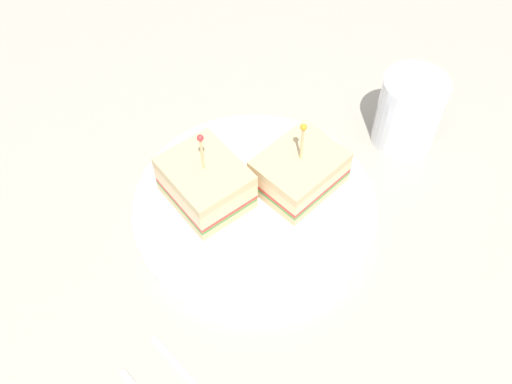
{
  "coord_description": "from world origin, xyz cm",
  "views": [
    {
      "loc": [
        -36.97,
        0.16,
        53.05
      ],
      "look_at": [
        0.0,
        0.0,
        3.21
      ],
      "focal_mm": 40.44,
      "sensor_mm": 36.0,
      "label": 1
    }
  ],
  "objects_px": {
    "plate": "(256,206)",
    "drink_glass": "(409,115)",
    "sandwich_half_back": "(207,183)",
    "sandwich_half_front": "(301,171)"
  },
  "relations": [
    {
      "from": "sandwich_half_back",
      "to": "drink_glass",
      "type": "relative_size",
      "value": 1.26
    },
    {
      "from": "plate",
      "to": "drink_glass",
      "type": "xyz_separation_m",
      "value": [
        0.11,
        -0.18,
        0.03
      ]
    },
    {
      "from": "drink_glass",
      "to": "plate",
      "type": "bearing_deg",
      "value": 120.35
    },
    {
      "from": "sandwich_half_front",
      "to": "sandwich_half_back",
      "type": "bearing_deg",
      "value": 100.19
    },
    {
      "from": "plate",
      "to": "drink_glass",
      "type": "height_order",
      "value": "drink_glass"
    },
    {
      "from": "sandwich_half_back",
      "to": "drink_glass",
      "type": "bearing_deg",
      "value": -67.17
    },
    {
      "from": "drink_glass",
      "to": "sandwich_half_front",
      "type": "bearing_deg",
      "value": 121.32
    },
    {
      "from": "sandwich_half_back",
      "to": "sandwich_half_front",
      "type": "bearing_deg",
      "value": -79.81
    },
    {
      "from": "sandwich_half_front",
      "to": "drink_glass",
      "type": "height_order",
      "value": "sandwich_half_front"
    },
    {
      "from": "plate",
      "to": "sandwich_half_back",
      "type": "height_order",
      "value": "sandwich_half_back"
    }
  ]
}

